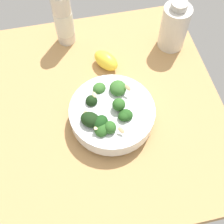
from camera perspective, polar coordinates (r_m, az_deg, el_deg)
name	(u,v)px	position (r cm, az deg, el deg)	size (l,w,h in cm)	color
ground_plane	(95,111)	(75.91, -3.28, 0.24)	(64.20, 64.20, 4.58)	tan
bowl_of_broccoli	(111,113)	(68.58, -0.15, -0.25)	(20.12, 20.12, 9.12)	white
lemon_wedge	(106,60)	(79.47, -1.19, 10.06)	(7.55, 4.29, 4.75)	yellow
bottle_tall	(174,27)	(83.57, 12.08, 16.04)	(7.42, 7.42, 14.56)	beige
bottle_short	(63,19)	(83.26, -9.52, 17.56)	(5.19, 5.19, 17.92)	beige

